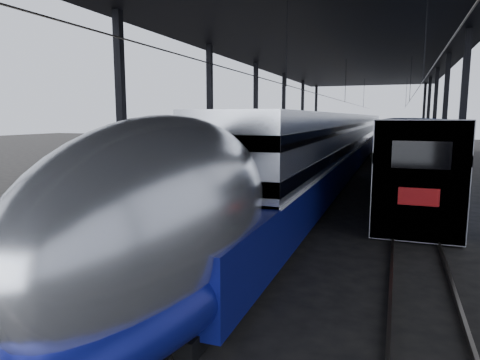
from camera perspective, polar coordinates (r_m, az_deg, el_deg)
The scene contains 8 objects.
ground at distance 14.07m, azimuth -7.34°, elevation -9.24°, with size 160.00×160.00×0.00m, color black.
platform at distance 33.53m, azimuth 3.15°, elevation 1.98°, with size 6.00×80.00×1.00m, color #4C4C4F.
yellow_strip at distance 32.77m, azimuth 7.85°, elevation 2.65°, with size 0.30×80.00×0.01m, color gold.
rails at distance 32.18m, azimuth 16.89°, elevation 0.60°, with size 6.52×80.00×0.16m.
canopy at distance 32.53m, azimuth 12.82°, elevation 16.81°, with size 18.00×75.00×9.47m.
tgv_train at distance 35.20m, azimuth 13.25°, elevation 4.65°, with size 3.10×65.20×4.45m.
second_train at distance 42.39m, azimuth 21.25°, elevation 4.95°, with size 3.02×56.05×4.16m.
child at distance 10.59m, azimuth -24.20°, elevation -7.98°, with size 0.29×0.19×0.79m, color #432A16.
Camera 1 is at (6.25, -11.86, 4.24)m, focal length 32.00 mm.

